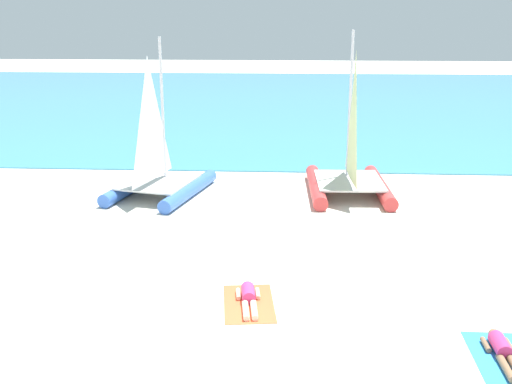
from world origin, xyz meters
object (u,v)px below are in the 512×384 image
at_px(towel_right, 503,358).
at_px(sunbather_right, 502,350).
at_px(sailboat_red, 349,171).
at_px(sunbather_left, 249,297).
at_px(towel_left, 249,303).
at_px(sailboat_blue, 159,173).

relative_size(towel_right, sunbather_right, 1.22).
bearing_deg(sailboat_red, towel_right, -81.33).
xyz_separation_m(sailboat_red, sunbather_left, (-2.94, -8.55, -0.71)).
xyz_separation_m(towel_left, sunbather_right, (4.90, -1.88, 0.13)).
bearing_deg(sailboat_blue, sailboat_red, 17.85).
relative_size(sailboat_blue, towel_left, 2.85).
xyz_separation_m(sailboat_red, sailboat_blue, (-6.65, -0.49, -0.03)).
bearing_deg(towel_left, sunbather_right, -21.00).
xyz_separation_m(towel_right, sunbather_right, (0.00, 0.07, 0.13)).
bearing_deg(sailboat_blue, towel_left, -51.80).
distance_m(towel_left, sunbather_left, 0.14).
relative_size(sailboat_blue, sunbather_right, 3.46).
height_order(sailboat_blue, sunbather_right, sailboat_blue).
bearing_deg(towel_right, sunbather_left, 157.69).
height_order(sailboat_red, sailboat_blue, sailboat_red).
xyz_separation_m(sailboat_blue, towel_left, (3.71, -8.13, -0.80)).
xyz_separation_m(sailboat_red, sunbather_right, (1.97, -10.50, -0.71)).
bearing_deg(sunbather_left, towel_left, -90.00).
height_order(sailboat_red, sunbather_right, sailboat_red).
distance_m(sailboat_blue, sunbather_right, 13.23).
bearing_deg(sailboat_blue, sunbather_right, -35.63).
relative_size(sailboat_red, towel_right, 2.96).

